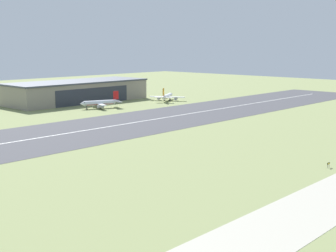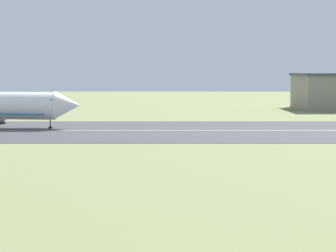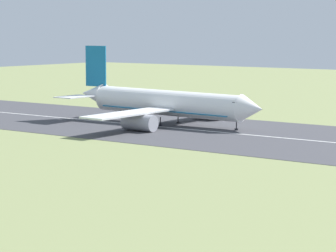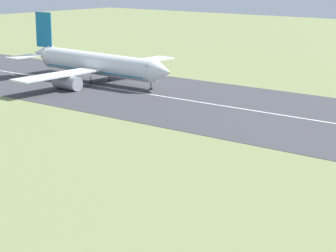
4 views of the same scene
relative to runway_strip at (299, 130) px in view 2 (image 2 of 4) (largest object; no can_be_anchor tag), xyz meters
The scene contains 2 objects.
runway_strip is the anchor object (origin of this frame).
runway_centreline 0.04m from the runway_strip, ahead, with size 389.09×0.70×0.01m, color silver.
Camera 2 is at (-29.10, -17.77, 12.88)m, focal length 70.00 mm.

